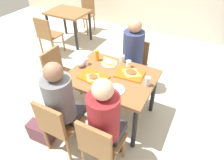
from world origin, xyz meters
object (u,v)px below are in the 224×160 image
chair_left_end (59,71)px  background_chair_far (86,12)px  pizza_slice_b (131,72)px  plastic_cup_c (86,61)px  paper_plate_center (109,63)px  background_chair_near (47,34)px  condiment_bottle (97,55)px  chair_near_right (100,143)px  person_far_side (132,53)px  plastic_cup_b (100,89)px  chair_near_left (58,124)px  plastic_cup_d (129,64)px  tray_red_near (93,77)px  tray_red_far (130,74)px  person_in_red (62,101)px  handbag (41,132)px  main_table (112,82)px  pizza_slice_c (109,62)px  person_in_brown_jacket (106,118)px  pizza_slice_a (93,77)px  foil_bundle (81,64)px  background_table (68,17)px  chair_far_side (134,62)px

chair_left_end → background_chair_far: (-1.09, 2.41, 0.00)m
pizza_slice_b → plastic_cup_c: size_ratio=2.24×
paper_plate_center → background_chair_near: bearing=159.0°
condiment_bottle → chair_near_right: bearing=-58.4°
person_far_side → plastic_cup_b: size_ratio=12.54×
chair_near_left → plastic_cup_d: chair_near_left is taller
chair_near_right → chair_left_end: same height
plastic_cup_c → background_chair_far: background_chair_far is taller
person_far_side → tray_red_near: 0.83m
chair_left_end → tray_red_far: (1.13, 0.13, 0.26)m
plastic_cup_d → chair_near_right: bearing=-81.2°
person_in_red → handbag: 0.71m
paper_plate_center → main_table: bearing=-54.3°
person_in_red → plastic_cup_d: (0.39, 0.93, 0.05)m
pizza_slice_c → person_in_brown_jacket: bearing=-63.4°
main_table → handbag: (-0.63, -0.82, -0.50)m
pizza_slice_a → main_table: bearing=41.3°
pizza_slice_a → plastic_cup_d: size_ratio=1.84×
person_in_red → pizza_slice_c: 0.91m
background_chair_far → tray_red_near: bearing=-54.4°
handbag → background_chair_near: background_chair_near is taller
chair_near_left → plastic_cup_c: (-0.17, 0.86, 0.30)m
plastic_cup_c → foil_bundle: 0.09m
person_far_side → pizza_slice_b: size_ratio=5.59×
pizza_slice_b → plastic_cup_b: plastic_cup_b is taller
condiment_bottle → background_table: bearing=139.0°
chair_near_left → person_far_side: bearing=79.3°
person_in_red → person_in_brown_jacket: size_ratio=1.00×
tray_red_near → pizza_slice_b: pizza_slice_b is taller
pizza_slice_b → chair_near_right: bearing=-85.5°
plastic_cup_c → background_chair_far: (-1.58, 2.35, -0.30)m
main_table → chair_near_right: bearing=-71.0°
plastic_cup_d → background_chair_near: size_ratio=0.12×
tray_red_near → foil_bundle: 0.31m
person_far_side → chair_far_side: bearing=90.0°
main_table → plastic_cup_c: plastic_cup_c is taller
person_in_brown_jacket → foil_bundle: (-0.74, 0.64, 0.05)m
plastic_cup_b → handbag: size_ratio=0.31×
chair_near_left → background_table: 3.04m
chair_near_left → plastic_cup_b: size_ratio=8.44×
chair_near_right → person_in_red: size_ratio=0.67×
chair_far_side → person_in_brown_jacket: person_in_brown_jacket is taller
chair_left_end → person_far_side: (0.93, 0.66, 0.25)m
background_chair_far → plastic_cup_d: bearing=-45.1°
chair_near_right → pizza_slice_c: size_ratio=2.92×
pizza_slice_c → handbag: size_ratio=0.90×
chair_far_side → chair_left_end: 1.23m
person_in_red → plastic_cup_c: (-0.17, 0.72, 0.05)m
chair_far_side → person_far_side: size_ratio=0.67×
chair_near_right → condiment_bottle: bearing=121.6°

